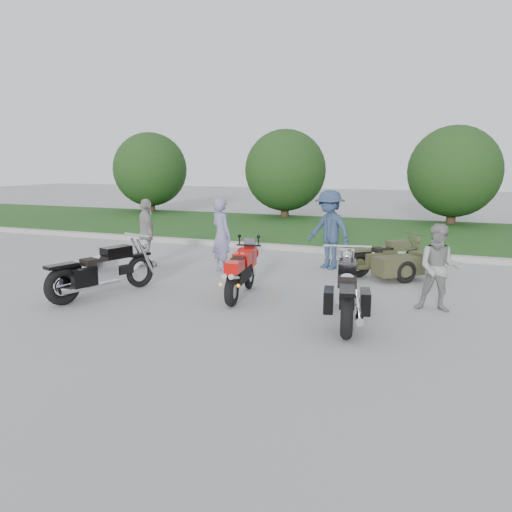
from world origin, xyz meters
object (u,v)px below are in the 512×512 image
(cruiser_left, at_px, (99,273))
(person_denim, at_px, (329,230))
(person_stripe, at_px, (221,235))
(cruiser_sidecar, at_px, (393,262))
(sportbike_red, at_px, (240,271))
(cruiser_right, at_px, (347,294))
(person_grey, at_px, (439,268))
(person_back, at_px, (147,233))

(cruiser_left, relative_size, person_denim, 1.22)
(person_stripe, bearing_deg, cruiser_sidecar, -135.33)
(cruiser_left, bearing_deg, cruiser_sidecar, 53.81)
(sportbike_red, distance_m, person_stripe, 2.37)
(cruiser_sidecar, bearing_deg, cruiser_right, -47.58)
(person_grey, bearing_deg, person_denim, 132.22)
(cruiser_right, height_order, person_denim, person_denim)
(cruiser_sidecar, bearing_deg, sportbike_red, -85.26)
(sportbike_red, xyz_separation_m, cruiser_right, (2.21, -0.79, -0.04))
(cruiser_left, xyz_separation_m, person_stripe, (1.28, 2.86, 0.41))
(cruiser_left, relative_size, person_back, 1.38)
(sportbike_red, xyz_separation_m, person_stripe, (-1.30, 1.95, 0.36))
(person_denim, relative_size, person_back, 1.13)
(cruiser_left, bearing_deg, cruiser_right, 20.26)
(sportbike_red, relative_size, cruiser_left, 0.79)
(person_denim, bearing_deg, person_stripe, -122.64)
(person_stripe, bearing_deg, sportbike_red, 157.50)
(sportbike_red, relative_size, person_back, 1.10)
(cruiser_right, xyz_separation_m, person_grey, (1.36, 1.23, 0.29))
(cruiser_sidecar, bearing_deg, person_back, -123.29)
(cruiser_right, bearing_deg, sportbike_red, 148.97)
(person_stripe, relative_size, person_denim, 0.92)
(person_grey, height_order, person_denim, person_denim)
(cruiser_right, relative_size, person_back, 1.43)
(cruiser_left, relative_size, cruiser_sidecar, 1.29)
(cruiser_sidecar, xyz_separation_m, person_stripe, (-3.87, -0.74, 0.51))
(sportbike_red, height_order, person_back, person_back)
(cruiser_sidecar, bearing_deg, cruiser_left, -96.56)
(cruiser_right, bearing_deg, cruiser_left, 170.19)
(cruiser_left, bearing_deg, person_grey, 31.18)
(sportbike_red, xyz_separation_m, person_grey, (3.57, 0.43, 0.25))
(cruiser_right, relative_size, cruiser_sidecar, 1.34)
(person_grey, bearing_deg, cruiser_left, -168.05)
(cruiser_sidecar, bearing_deg, person_stripe, -120.68)
(cruiser_left, height_order, person_back, person_back)
(sportbike_red, distance_m, cruiser_left, 2.74)
(cruiser_sidecar, height_order, person_denim, person_denim)
(person_stripe, distance_m, person_back, 1.99)
(sportbike_red, bearing_deg, person_denim, 65.49)
(cruiser_right, height_order, cruiser_sidecar, cruiser_right)
(cruiser_sidecar, height_order, person_stripe, person_stripe)
(sportbike_red, distance_m, cruiser_sidecar, 3.73)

